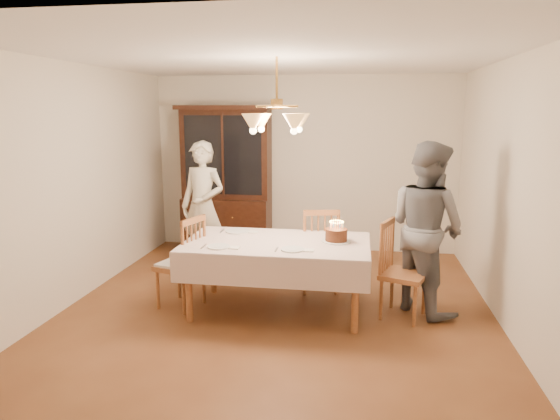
% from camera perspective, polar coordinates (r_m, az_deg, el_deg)
% --- Properties ---
extents(ground, '(5.00, 5.00, 0.00)m').
position_cam_1_polar(ground, '(5.42, -0.34, -11.38)').
color(ground, brown).
rests_on(ground, ground).
extents(room_shell, '(5.00, 5.00, 5.00)m').
position_cam_1_polar(room_shell, '(5.02, -0.36, 5.51)').
color(room_shell, white).
rests_on(room_shell, ground).
extents(dining_table, '(1.90, 1.10, 0.76)m').
position_cam_1_polar(dining_table, '(5.19, -0.35, -4.40)').
color(dining_table, brown).
rests_on(dining_table, ground).
extents(china_hutch, '(1.38, 0.54, 2.16)m').
position_cam_1_polar(china_hutch, '(7.52, -6.12, 3.24)').
color(china_hutch, black).
rests_on(china_hutch, ground).
extents(chair_far_side, '(0.51, 0.50, 1.00)m').
position_cam_1_polar(chair_far_side, '(5.87, 4.50, -5.00)').
color(chair_far_side, brown).
rests_on(chair_far_side, ground).
extents(chair_left_end, '(0.53, 0.55, 1.00)m').
position_cam_1_polar(chair_left_end, '(5.48, -11.24, -6.27)').
color(chair_left_end, brown).
rests_on(chair_left_end, ground).
extents(chair_right_end, '(0.55, 0.56, 1.00)m').
position_cam_1_polar(chair_right_end, '(5.26, 13.83, -7.28)').
color(chair_right_end, brown).
rests_on(chair_right_end, ground).
extents(elderly_woman, '(0.71, 0.56, 1.71)m').
position_cam_1_polar(elderly_woman, '(6.59, -8.80, 0.38)').
color(elderly_woman, beige).
rests_on(elderly_woman, ground).
extents(adult_in_grey, '(1.08, 1.10, 1.79)m').
position_cam_1_polar(adult_in_grey, '(5.39, 16.37, -1.94)').
color(adult_in_grey, slate).
rests_on(adult_in_grey, ground).
extents(birthday_cake, '(0.30, 0.30, 0.22)m').
position_cam_1_polar(birthday_cake, '(5.17, 6.44, -2.93)').
color(birthday_cake, white).
rests_on(birthday_cake, dining_table).
extents(place_setting_near_left, '(0.37, 0.23, 0.02)m').
position_cam_1_polar(place_setting_near_left, '(4.98, -6.84, -4.20)').
color(place_setting_near_left, white).
rests_on(place_setting_near_left, dining_table).
extents(place_setting_near_right, '(0.37, 0.23, 0.02)m').
position_cam_1_polar(place_setting_near_right, '(4.85, 1.60, -4.53)').
color(place_setting_near_right, white).
rests_on(place_setting_near_right, dining_table).
extents(place_setting_far_left, '(0.42, 0.27, 0.02)m').
position_cam_1_polar(place_setting_far_left, '(5.58, -4.74, -2.43)').
color(place_setting_far_left, white).
rests_on(place_setting_far_left, dining_table).
extents(chandelier, '(0.62, 0.62, 0.73)m').
position_cam_1_polar(chandelier, '(5.00, -0.37, 10.02)').
color(chandelier, '#BF8C3F').
rests_on(chandelier, ground).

